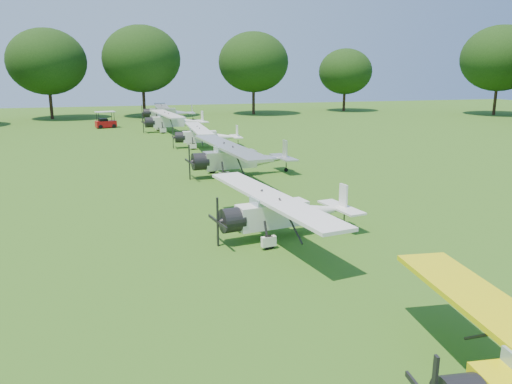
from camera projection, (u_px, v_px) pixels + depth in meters
ground at (285, 237)px, 20.51m from camera, size 160.00×160.00×0.00m
tree_belt at (372, 35)px, 19.69m from camera, size 137.36×130.27×14.52m
aircraft_3 at (283, 209)px, 20.35m from camera, size 6.27×9.93×1.95m
aircraft_4 at (238, 156)px, 32.04m from camera, size 7.01×11.15×2.19m
aircraft_5 at (205, 135)px, 43.89m from camera, size 6.09×9.68×1.91m
aircraft_6 at (173, 120)px, 54.96m from camera, size 7.13×11.34×2.23m
aircraft_7 at (167, 111)px, 66.51m from camera, size 7.07×11.24×2.22m
golf_cart at (105, 122)px, 58.55m from camera, size 2.52×1.89×1.93m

